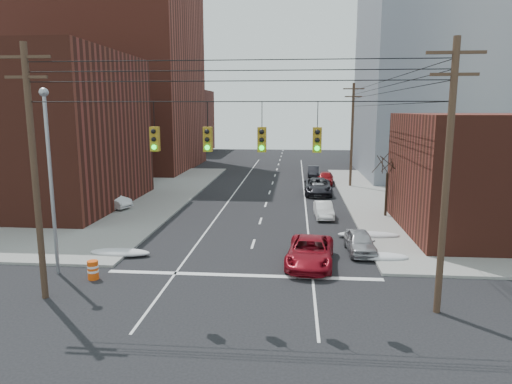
% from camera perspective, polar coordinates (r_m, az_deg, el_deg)
% --- Properties ---
extents(ground, '(160.00, 160.00, 0.00)m').
position_cam_1_polar(ground, '(17.61, -4.16, -17.84)').
color(ground, black).
rests_on(ground, ground).
extents(building_brick_tall, '(24.00, 20.00, 30.00)m').
position_cam_1_polar(building_brick_tall, '(68.99, -18.38, 15.38)').
color(building_brick_tall, maroon).
rests_on(building_brick_tall, ground).
extents(building_brick_near, '(20.00, 16.00, 13.00)m').
position_cam_1_polar(building_brick_near, '(44.71, -28.57, 6.76)').
color(building_brick_near, '#512218').
rests_on(building_brick_near, ground).
extents(building_brick_far, '(22.00, 18.00, 12.00)m').
position_cam_1_polar(building_brick_far, '(93.80, -12.91, 8.65)').
color(building_brick_far, '#512218').
rests_on(building_brick_far, ground).
extents(building_office, '(22.00, 20.00, 25.00)m').
position_cam_1_polar(building_office, '(62.57, 23.73, 13.31)').
color(building_office, gray).
rests_on(building_office, ground).
extents(building_glass, '(20.00, 18.00, 22.00)m').
position_cam_1_polar(building_glass, '(88.02, 19.47, 11.49)').
color(building_glass, gray).
rests_on(building_glass, ground).
extents(utility_pole_left, '(2.20, 0.28, 11.00)m').
position_cam_1_polar(utility_pole_left, '(21.55, -25.97, 2.56)').
color(utility_pole_left, '#473323').
rests_on(utility_pole_left, ground).
extents(utility_pole_right, '(2.20, 0.28, 11.00)m').
position_cam_1_polar(utility_pole_right, '(19.43, 22.76, 2.06)').
color(utility_pole_right, '#473323').
rests_on(utility_pole_right, ground).
extents(utility_pole_far, '(2.20, 0.28, 11.00)m').
position_cam_1_polar(utility_pole_far, '(49.74, 11.92, 7.19)').
color(utility_pole_far, '#473323').
rests_on(utility_pole_far, ground).
extents(traffic_signals, '(17.00, 0.42, 2.02)m').
position_cam_1_polar(traffic_signals, '(18.49, -2.70, 6.78)').
color(traffic_signals, black).
rests_on(traffic_signals, ground).
extents(street_light, '(0.44, 0.44, 9.32)m').
position_cam_1_polar(street_light, '(24.65, -24.38, 2.96)').
color(street_light, gray).
rests_on(street_light, ground).
extents(bare_tree, '(2.09, 2.20, 4.93)m').
position_cam_1_polar(bare_tree, '(36.51, 16.00, 0.48)').
color(bare_tree, black).
rests_on(bare_tree, ground).
extents(snow_nw, '(3.50, 1.08, 0.42)m').
position_cam_1_polar(snow_nw, '(27.50, -16.64, -7.25)').
color(snow_nw, silver).
rests_on(snow_nw, ground).
extents(snow_ne, '(3.00, 1.08, 0.42)m').
position_cam_1_polar(snow_ne, '(26.56, 15.38, -7.81)').
color(snow_ne, silver).
rests_on(snow_ne, ground).
extents(snow_east_far, '(4.00, 1.08, 0.42)m').
position_cam_1_polar(snow_east_far, '(30.80, 13.89, -5.23)').
color(snow_east_far, silver).
rests_on(snow_east_far, ground).
extents(red_pickup, '(2.89, 5.43, 1.45)m').
position_cam_1_polar(red_pickup, '(24.96, 6.79, -7.43)').
color(red_pickup, maroon).
rests_on(red_pickup, ground).
extents(parked_car_a, '(1.71, 3.90, 1.31)m').
position_cam_1_polar(parked_car_a, '(27.52, 12.87, -6.09)').
color(parked_car_a, '#A7A7AC').
rests_on(parked_car_a, ground).
extents(parked_car_b, '(1.47, 3.76, 1.22)m').
position_cam_1_polar(parked_car_b, '(35.75, 8.45, -2.23)').
color(parked_car_b, white).
rests_on(parked_car_b, ground).
extents(parked_car_c, '(2.62, 5.65, 1.57)m').
position_cam_1_polar(parked_car_c, '(45.42, 7.73, 0.69)').
color(parked_car_c, black).
rests_on(parked_car_c, ground).
extents(parked_car_d, '(1.95, 4.36, 1.24)m').
position_cam_1_polar(parked_car_d, '(44.96, 7.75, 0.38)').
color(parked_car_d, '#A0A0A4').
rests_on(parked_car_d, ground).
extents(parked_car_e, '(2.14, 4.38, 1.44)m').
position_cam_1_polar(parked_car_e, '(51.60, 8.68, 1.74)').
color(parked_car_e, maroon).
rests_on(parked_car_e, ground).
extents(parked_car_f, '(1.54, 3.91, 1.27)m').
position_cam_1_polar(parked_car_f, '(57.72, 7.19, 2.60)').
color(parked_car_f, black).
rests_on(parked_car_f, ground).
extents(lot_car_a, '(4.40, 2.87, 1.37)m').
position_cam_1_polar(lot_car_a, '(40.04, -18.00, -0.95)').
color(lot_car_a, silver).
rests_on(lot_car_a, sidewalk_nw).
extents(lot_car_b, '(5.21, 3.50, 1.33)m').
position_cam_1_polar(lot_car_b, '(47.79, -17.43, 0.82)').
color(lot_car_b, silver).
rests_on(lot_car_b, sidewalk_nw).
extents(lot_car_c, '(4.58, 2.93, 1.24)m').
position_cam_1_polar(lot_car_c, '(42.36, -21.93, -0.69)').
color(lot_car_c, black).
rests_on(lot_car_c, sidewalk_nw).
extents(lot_car_d, '(3.95, 2.18, 1.27)m').
position_cam_1_polar(lot_car_d, '(49.17, -19.10, 0.95)').
color(lot_car_d, '#AEAEB3').
rests_on(lot_car_d, sidewalk_nw).
extents(construction_barrel, '(0.59, 0.59, 0.95)m').
position_cam_1_polar(construction_barrel, '(24.22, -19.70, -9.14)').
color(construction_barrel, '#E14B0B').
rests_on(construction_barrel, ground).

